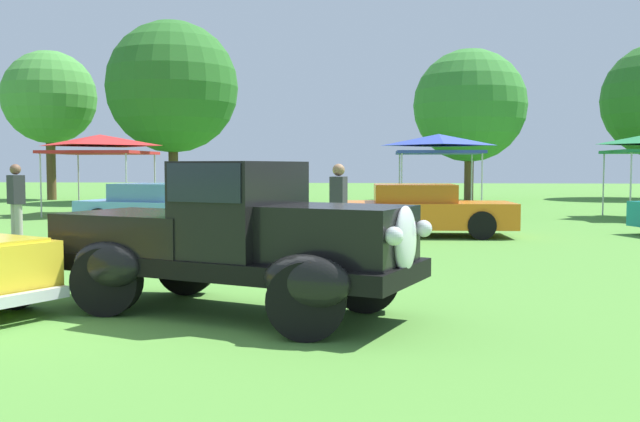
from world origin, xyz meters
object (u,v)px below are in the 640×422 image
at_px(show_car_orange, 420,211).
at_px(canopy_tent_left_field, 100,143).
at_px(spectator_near_truck, 339,207).
at_px(feature_pickup_truck, 235,237).
at_px(show_car_skyblue, 157,209).
at_px(canopy_tent_center_field, 439,143).
at_px(spectator_by_row, 16,201).

xyz_separation_m(show_car_orange, canopy_tent_left_field, (-10.38, 6.42, 1.82)).
relative_size(spectator_near_truck, canopy_tent_left_field, 0.54).
xyz_separation_m(feature_pickup_truck, show_car_orange, (2.54, 8.94, -0.26)).
bearing_deg(show_car_orange, canopy_tent_left_field, 148.27).
xyz_separation_m(show_car_skyblue, spectator_near_truck, (4.71, -4.18, 0.32)).
distance_m(feature_pickup_truck, canopy_tent_left_field, 17.31).
xyz_separation_m(canopy_tent_left_field, canopy_tent_center_field, (11.37, 0.62, -0.00)).
xyz_separation_m(show_car_skyblue, show_car_orange, (6.39, -0.12, 0.00)).
bearing_deg(show_car_orange, spectator_by_row, -162.66).
height_order(feature_pickup_truck, spectator_by_row, feature_pickup_truck).
bearing_deg(spectator_by_row, canopy_tent_center_field, 45.62).
bearing_deg(show_car_skyblue, spectator_near_truck, -41.56).
xyz_separation_m(show_car_orange, spectator_near_truck, (-1.68, -4.06, 0.31)).
relative_size(feature_pickup_truck, canopy_tent_center_field, 1.58).
xyz_separation_m(show_car_orange, canopy_tent_center_field, (0.99, 7.03, 1.82)).
height_order(feature_pickup_truck, canopy_tent_left_field, canopy_tent_left_field).
relative_size(spectator_near_truck, canopy_tent_center_field, 0.61).
xyz_separation_m(show_car_orange, spectator_by_row, (-8.48, -2.65, 0.31)).
relative_size(show_car_skyblue, spectator_near_truck, 2.44).
bearing_deg(spectator_near_truck, canopy_tent_center_field, 76.47).
xyz_separation_m(feature_pickup_truck, canopy_tent_left_field, (-7.84, 15.36, 1.56)).
height_order(feature_pickup_truck, canopy_tent_center_field, canopy_tent_center_field).
height_order(show_car_skyblue, canopy_tent_left_field, canopy_tent_left_field).
relative_size(feature_pickup_truck, canopy_tent_left_field, 1.40).
xyz_separation_m(spectator_by_row, canopy_tent_center_field, (9.47, 9.68, 1.51)).
height_order(feature_pickup_truck, show_car_orange, feature_pickup_truck).
bearing_deg(canopy_tent_left_field, feature_pickup_truck, -62.97).
relative_size(feature_pickup_truck, spectator_by_row, 2.60).
relative_size(show_car_skyblue, show_car_orange, 0.96).
relative_size(show_car_orange, spectator_near_truck, 2.54).
relative_size(show_car_skyblue, canopy_tent_left_field, 1.31).
xyz_separation_m(spectator_near_truck, spectator_by_row, (-6.80, 1.41, 0.00)).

